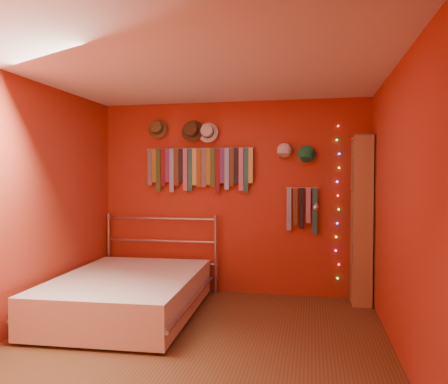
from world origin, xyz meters
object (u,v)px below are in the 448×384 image
Objects in this scene: tie_rack at (199,167)px; bookshelf at (366,219)px; bed at (128,294)px; reading_lamp at (316,207)px.

bookshelf reaches higher than tie_rack.
bookshelf is at bearing 17.44° from bed.
bed is at bearing -160.06° from bookshelf.
bookshelf is at bearing -4.25° from tie_rack.
tie_rack reaches higher than reading_lamp.
tie_rack is 0.72× the size of bookshelf.
reading_lamp is at bearing -7.18° from tie_rack.
bookshelf reaches higher than bed.
tie_rack is 1.87m from bed.
tie_rack is 4.37× the size of reading_lamp.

